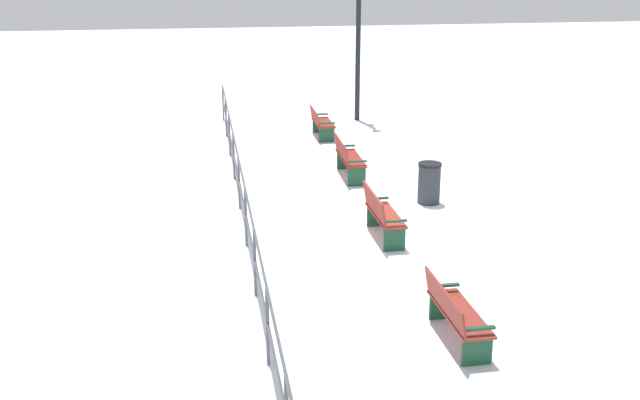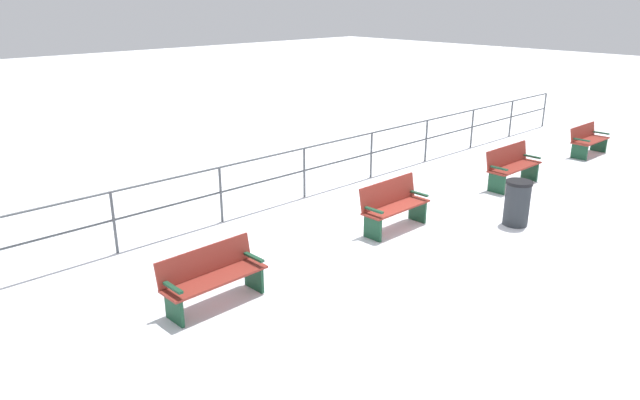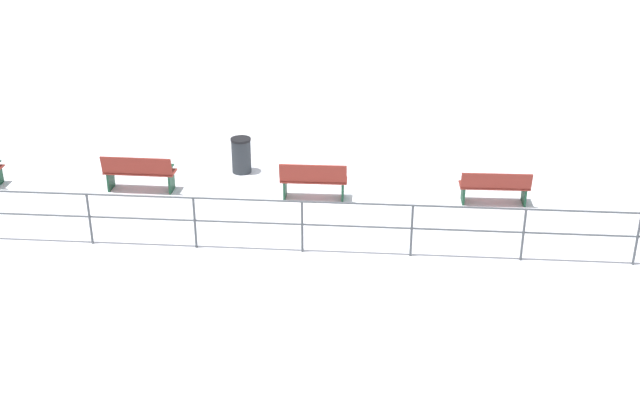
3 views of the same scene
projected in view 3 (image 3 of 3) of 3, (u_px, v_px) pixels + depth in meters
ground_plane at (314, 198)px, 19.39m from camera, size 80.00×80.00×0.00m
bench_second at (495, 186)px, 18.88m from camera, size 0.57×1.62×0.85m
bench_third at (314, 180)px, 19.09m from camera, size 0.54×1.57×0.95m
bench_fourth at (139, 172)px, 19.52m from camera, size 0.55×1.71×0.94m
waterfront_railing at (302, 217)px, 16.61m from camera, size 0.05×22.31×1.16m
trash_bin at (241, 155)px, 20.63m from camera, size 0.51×0.51×0.91m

